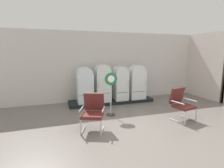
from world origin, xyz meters
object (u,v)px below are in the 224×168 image
refrigerator_0 (85,84)px  armchair_left (93,110)px  refrigerator_2 (120,82)px  armchair_right (181,103)px  refrigerator_1 (102,82)px  refrigerator_3 (137,81)px  sign_stand (111,95)px

refrigerator_0 → armchair_left: refrigerator_0 is taller
refrigerator_2 → armchair_right: (1.18, -2.58, -0.35)m
refrigerator_0 → refrigerator_1: bearing=1.7°
refrigerator_2 → refrigerator_1: bearing=178.7°
refrigerator_0 → refrigerator_2: refrigerator_0 is taller
refrigerator_0 → refrigerator_3: refrigerator_3 is taller
refrigerator_1 → refrigerator_3: bearing=-1.7°
armchair_right → armchair_left: bearing=177.7°
armchair_left → armchair_right: 2.94m
refrigerator_1 → sign_stand: refrigerator_1 is taller
refrigerator_0 → sign_stand: refrigerator_0 is taller
refrigerator_0 → sign_stand: size_ratio=0.98×
armchair_right → sign_stand: bearing=152.0°
refrigerator_1 → armchair_right: 3.30m
refrigerator_3 → sign_stand: refrigerator_3 is taller
refrigerator_1 → refrigerator_2: bearing=-1.3°
refrigerator_1 → refrigerator_2: (0.82, -0.02, -0.05)m
refrigerator_0 → armchair_left: (-0.17, -2.46, -0.35)m
refrigerator_1 → refrigerator_2: size_ratio=1.06×
refrigerator_1 → sign_stand: (-0.09, -1.49, -0.23)m
armchair_left → armchair_right: same height
refrigerator_1 → refrigerator_3: (1.61, -0.05, -0.04)m
refrigerator_0 → refrigerator_2: bearing=0.1°
refrigerator_3 → refrigerator_1: bearing=178.3°
refrigerator_0 → sign_stand: bearing=-65.1°
armchair_right → sign_stand: 2.37m
refrigerator_3 → armchair_right: bearing=-81.2°
refrigerator_1 → sign_stand: size_ratio=1.04×
refrigerator_1 → armchair_right: size_ratio=1.50×
armchair_right → refrigerator_0: bearing=137.1°
armchair_left → refrigerator_3: bearing=43.7°
refrigerator_0 → refrigerator_3: bearing=-0.6°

